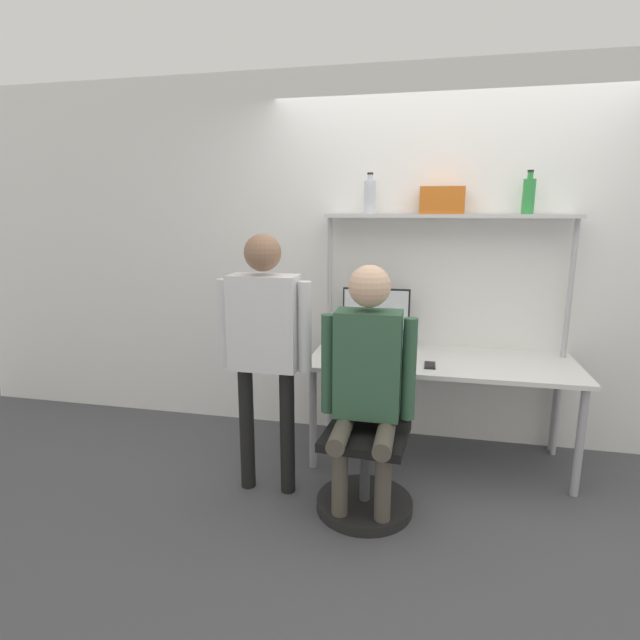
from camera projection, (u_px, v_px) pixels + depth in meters
ground_plane at (437, 486)px, 3.16m from camera, size 12.00×12.00×0.00m
wall_back at (445, 261)px, 3.61m from camera, size 8.00×0.06×2.70m
desk at (441, 369)px, 3.38m from camera, size 1.76×0.72×0.73m
shelf_unit at (446, 254)px, 3.45m from camera, size 1.68×0.23×1.69m
monitor at (376, 316)px, 3.61m from camera, size 0.48×0.21×0.44m
laptop at (385, 353)px, 3.29m from camera, size 0.35×0.22×0.23m
cell_phone at (430, 365)px, 3.23m from camera, size 0.07×0.15×0.01m
office_chair at (367, 460)px, 2.90m from camera, size 0.56×0.56×0.93m
person_seated at (367, 371)px, 2.74m from camera, size 0.53×0.48×1.43m
person_standing at (265, 333)px, 2.93m from camera, size 0.57×0.21×1.58m
bottle_green at (529, 196)px, 3.26m from camera, size 0.08×0.08×0.28m
bottle_clear at (370, 197)px, 3.48m from camera, size 0.08×0.08×0.28m
storage_box at (442, 200)px, 3.38m from camera, size 0.29×0.21×0.18m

